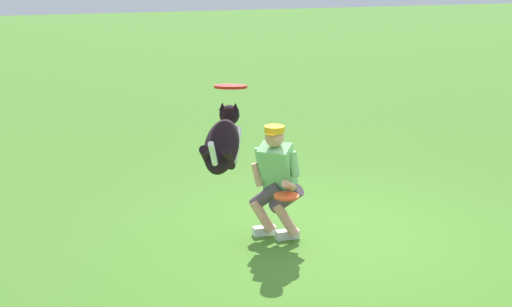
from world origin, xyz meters
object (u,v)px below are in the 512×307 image
Objects in this scene: dog at (223,143)px; frisbee_flying at (231,87)px; frisbee_held at (287,196)px; person at (276,178)px.

frisbee_flying reaches higher than dog.
frisbee_flying is at bearing 54.14° from frisbee_held.
frisbee_held is at bearing 38.35° from person.
frisbee_held is at bearing -12.38° from dog.
frisbee_flying reaches higher than frisbee_held.
frisbee_flying is 2.16m from frisbee_held.
frisbee_flying reaches higher than person.
person is 2.37m from frisbee_flying.
frisbee_held is (-1.05, -1.48, -1.04)m from dog.
dog is 0.47m from frisbee_flying.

